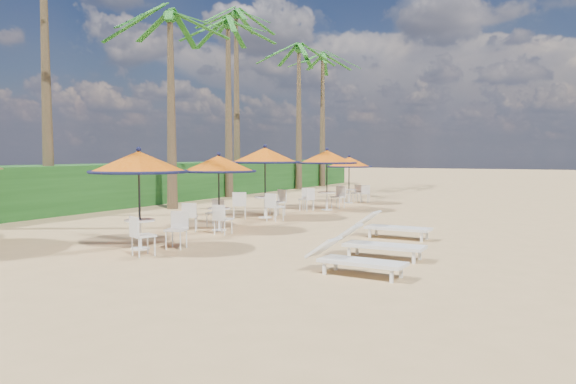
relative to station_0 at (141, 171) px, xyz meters
The scene contains 15 objects.
ground 4.93m from the station_0, ahead, with size 160.00×160.00×0.00m, color tan.
scrub_hedge 14.21m from the station_0, 129.00° to the left, with size 3.00×40.00×1.80m, color #194716.
station_0 is the anchor object (origin of this frame).
station_1 3.55m from the station_0, 95.47° to the left, with size 2.19×2.19×2.28m.
station_2 7.03m from the station_0, 95.99° to the left, with size 2.46×2.48×2.56m.
station_3 10.54m from the station_0, 90.02° to the left, with size 2.38×2.40×2.48m.
station_4 14.04m from the station_0, 91.32° to the left, with size 2.11×2.11×2.20m.
lounger_near 5.57m from the station_0, ahead, with size 1.88×0.69×0.66m.
lounger_mid 5.57m from the station_0, 15.98° to the left, with size 1.98×0.64×0.71m.
lounger_far 6.54m from the station_0, 43.89° to the left, with size 1.99×0.68×0.71m.
palm_3 11.32m from the station_0, 125.30° to the left, with size 5.00×5.00×8.00m.
palm_4 17.39m from the station_0, 116.47° to the left, with size 5.00×5.00×9.13m.
palm_5 21.84m from the station_0, 116.62° to the left, with size 5.00×5.00×10.65m.
palm_6 24.33m from the station_0, 107.60° to the left, with size 5.00×5.00×9.17m.
palm_7 27.94m from the station_0, 105.28° to the left, with size 5.00×5.00×9.26m.
Camera 1 is at (4.44, -9.92, 2.21)m, focal length 35.00 mm.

